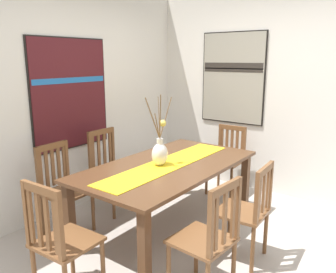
% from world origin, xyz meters
% --- Properties ---
extents(ground_plane, '(6.40, 6.40, 0.03)m').
position_xyz_m(ground_plane, '(0.00, 0.00, -0.01)').
color(ground_plane, '#B2A89E').
extents(wall_back, '(6.40, 0.12, 2.70)m').
position_xyz_m(wall_back, '(0.00, 1.86, 1.35)').
color(wall_back, silver).
rests_on(wall_back, ground_plane).
extents(wall_side, '(0.12, 6.40, 2.70)m').
position_xyz_m(wall_side, '(1.86, 0.00, 1.35)').
color(wall_side, silver).
rests_on(wall_side, ground_plane).
extents(dining_table, '(2.00, 1.07, 0.73)m').
position_xyz_m(dining_table, '(0.12, 0.53, 0.65)').
color(dining_table, '#51331E').
rests_on(dining_table, ground_plane).
extents(table_runner, '(1.84, 0.36, 0.01)m').
position_xyz_m(table_runner, '(0.12, 0.53, 0.74)').
color(table_runner, gold).
rests_on(table_runner, dining_table).
extents(centerpiece_vase, '(0.34, 0.20, 0.74)m').
position_xyz_m(centerpiece_vase, '(0.03, 0.56, 0.88)').
color(centerpiece_vase, silver).
rests_on(centerpiece_vase, dining_table).
extents(chair_0, '(0.45, 0.45, 0.95)m').
position_xyz_m(chair_0, '(-0.55, -0.35, 0.49)').
color(chair_0, brown).
rests_on(chair_0, ground_plane).
extents(chair_1, '(0.44, 0.44, 0.94)m').
position_xyz_m(chair_1, '(-0.58, 1.38, 0.50)').
color(chair_1, brown).
rests_on(chair_1, ground_plane).
extents(chair_2, '(0.44, 0.44, 0.96)m').
position_xyz_m(chair_2, '(-1.24, 0.51, 0.50)').
color(chair_2, brown).
rests_on(chair_2, ground_plane).
extents(chair_3, '(0.43, 0.43, 0.91)m').
position_xyz_m(chair_3, '(1.45, 0.52, 0.48)').
color(chair_3, brown).
rests_on(chair_3, ground_plane).
extents(chair_4, '(0.43, 0.43, 0.97)m').
position_xyz_m(chair_4, '(0.12, 1.41, 0.50)').
color(chair_4, brown).
rests_on(chair_4, ground_plane).
extents(chair_5, '(0.45, 0.45, 0.91)m').
position_xyz_m(chair_5, '(0.09, -0.37, 0.47)').
color(chair_5, brown).
rests_on(chair_5, ground_plane).
extents(painting_on_back_wall, '(1.05, 0.05, 1.28)m').
position_xyz_m(painting_on_back_wall, '(-0.09, 1.79, 1.39)').
color(painting_on_back_wall, black).
extents(painting_on_side_wall, '(0.05, 0.94, 1.25)m').
position_xyz_m(painting_on_side_wall, '(1.79, 0.66, 1.53)').
color(painting_on_side_wall, black).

